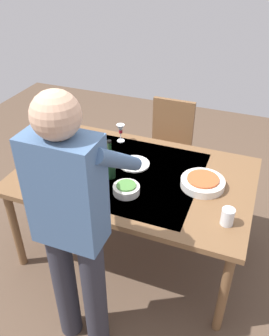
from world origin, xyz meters
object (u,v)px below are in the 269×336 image
Objects in this scene: dinner_plate_far at (69,192)px; wine_bottle at (110,164)px; water_cup_near_right at (72,152)px; wine_glass_left at (121,130)px; side_bowl_salad at (126,189)px; water_cup_far_left at (46,150)px; serving_bowl_pasta at (203,182)px; person_server at (73,223)px; dining_table at (134,181)px; water_cup_near_left at (228,217)px; chair_near at (169,142)px; dinner_plate_near at (134,164)px.

wine_bottle is at bearing -124.12° from dinner_plate_far.
wine_glass_left is at bearing -122.58° from water_cup_near_right.
wine_bottle is 0.23m from side_bowl_salad.
water_cup_far_left is 0.30× the size of serving_bowl_pasta.
dinner_plate_far is at bearing 25.89° from serving_bowl_pasta.
person_server is 0.61m from side_bowl_salad.
wine_bottle is (0.14, 0.10, 0.17)m from dining_table.
serving_bowl_pasta is (0.21, -0.32, -0.02)m from water_cup_near_left.
water_cup_far_left reaches higher than side_bowl_salad.
serving_bowl_pasta reaches higher than dinner_plate_far.
water_cup_near_right is at bearing 0.11° from serving_bowl_pasta.
water_cup_far_left is (0.70, -0.79, -0.16)m from person_server.
dining_table is 11.16× the size of wine_glass_left.
chair_near is at bearing -61.31° from serving_bowl_pasta.
wine_bottle reaches higher than serving_bowl_pasta.
wine_bottle reaches higher than dinner_plate_near.
chair_near is 1.22m from water_cup_far_left.
wine_glass_left is 1.38× the size of water_cup_near_left.
chair_near is 1.78m from person_server.
person_server is 0.91m from water_cup_near_left.
dinner_plate_far is (0.30, -0.44, -0.20)m from person_server.
chair_near is 6.03× the size of wine_glass_left.
water_cup_near_right is at bearing 10.20° from dinner_plate_near.
chair_near is at bearing -104.20° from dinner_plate_far.
dinner_plate_near is (-0.10, -0.21, -0.10)m from wine_bottle.
serving_bowl_pasta is at bearing -121.97° from person_server.
wine_glass_left is 1.68× the size of water_cup_far_left.
dinner_plate_far is at bearing 86.29° from wine_glass_left.
wine_glass_left reaches higher than side_bowl_salad.
serving_bowl_pasta is at bearing -179.89° from water_cup_near_right.
side_bowl_salad is (0.46, 0.26, 0.00)m from serving_bowl_pasta.
wine_bottle is 0.59m from water_cup_far_left.
water_cup_near_right is 0.44m from dinner_plate_far.
dinner_plate_far is (0.33, 1.29, 0.23)m from chair_near.
water_cup_near_right reaches higher than dining_table.
water_cup_near_right reaches higher than side_bowl_salad.
person_server is at bearing 89.02° from chair_near.
water_cup_far_left is at bearing -41.57° from dinner_plate_far.
water_cup_near_right is 0.48m from dinner_plate_near.
side_bowl_salad is (-0.03, 1.15, 0.26)m from chair_near.
chair_near is 9.09× the size of water_cup_near_right.
dining_table is 0.77m from water_cup_near_left.
wine_bottle is 1.64× the size of side_bowl_salad.
wine_bottle reaches higher than chair_near.
serving_bowl_pasta is (-0.52, -0.83, -0.17)m from person_server.
side_bowl_salad reaches higher than dinner_plate_far.
person_server is at bearing 99.07° from wine_bottle.
water_cup_near_right is at bearing -14.41° from water_cup_near_left.
chair_near reaches higher than dinner_plate_near.
dining_table is 0.74m from water_cup_far_left.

